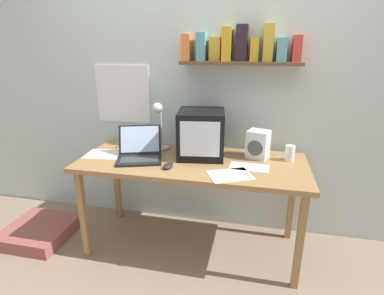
{
  "coord_description": "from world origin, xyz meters",
  "views": [
    {
      "loc": [
        0.44,
        -2.0,
        1.54
      ],
      "look_at": [
        0.0,
        0.0,
        0.84
      ],
      "focal_mm": 28.0,
      "sensor_mm": 36.0,
      "label": 1
    }
  ],
  "objects_px": {
    "laptop": "(140,151)",
    "open_notebook": "(249,167)",
    "crt_monitor": "(201,134)",
    "loose_paper_near_monitor": "(105,154)",
    "loose_paper_near_laptop": "(133,146)",
    "floor_cushion": "(39,231)",
    "computer_mouse": "(168,166)",
    "corner_desk": "(192,168)",
    "space_heater": "(258,144)",
    "juice_glass": "(290,154)",
    "printed_handout": "(230,175)",
    "desk_lamp": "(159,120)"
  },
  "relations": [
    {
      "from": "laptop",
      "to": "open_notebook",
      "type": "xyz_separation_m",
      "value": [
        0.81,
        -0.01,
        -0.05
      ]
    },
    {
      "from": "crt_monitor",
      "to": "loose_paper_near_monitor",
      "type": "relative_size",
      "value": 1.27
    },
    {
      "from": "loose_paper_near_laptop",
      "to": "floor_cushion",
      "type": "bearing_deg",
      "value": -152.8
    },
    {
      "from": "laptop",
      "to": "computer_mouse",
      "type": "distance_m",
      "value": 0.3
    },
    {
      "from": "corner_desk",
      "to": "laptop",
      "type": "distance_m",
      "value": 0.41
    },
    {
      "from": "space_heater",
      "to": "open_notebook",
      "type": "height_order",
      "value": "space_heater"
    },
    {
      "from": "juice_glass",
      "to": "loose_paper_near_laptop",
      "type": "bearing_deg",
      "value": 177.35
    },
    {
      "from": "loose_paper_near_monitor",
      "to": "crt_monitor",
      "type": "bearing_deg",
      "value": 10.53
    },
    {
      "from": "space_heater",
      "to": "corner_desk",
      "type": "bearing_deg",
      "value": -142.63
    },
    {
      "from": "juice_glass",
      "to": "loose_paper_near_laptop",
      "type": "distance_m",
      "value": 1.25
    },
    {
      "from": "juice_glass",
      "to": "printed_handout",
      "type": "height_order",
      "value": "juice_glass"
    },
    {
      "from": "juice_glass",
      "to": "printed_handout",
      "type": "relative_size",
      "value": 0.34
    },
    {
      "from": "desk_lamp",
      "to": "loose_paper_near_laptop",
      "type": "height_order",
      "value": "desk_lamp"
    },
    {
      "from": "desk_lamp",
      "to": "computer_mouse",
      "type": "height_order",
      "value": "desk_lamp"
    },
    {
      "from": "crt_monitor",
      "to": "space_heater",
      "type": "xyz_separation_m",
      "value": [
        0.42,
        0.05,
        -0.07
      ]
    },
    {
      "from": "crt_monitor",
      "to": "open_notebook",
      "type": "distance_m",
      "value": 0.44
    },
    {
      "from": "crt_monitor",
      "to": "open_notebook",
      "type": "xyz_separation_m",
      "value": [
        0.37,
        -0.16,
        -0.17
      ]
    },
    {
      "from": "desk_lamp",
      "to": "juice_glass",
      "type": "height_order",
      "value": "desk_lamp"
    },
    {
      "from": "space_heater",
      "to": "computer_mouse",
      "type": "distance_m",
      "value": 0.69
    },
    {
      "from": "loose_paper_near_laptop",
      "to": "floor_cushion",
      "type": "height_order",
      "value": "loose_paper_near_laptop"
    },
    {
      "from": "corner_desk",
      "to": "loose_paper_near_monitor",
      "type": "bearing_deg",
      "value": -178.19
    },
    {
      "from": "laptop",
      "to": "space_heater",
      "type": "relative_size",
      "value": 1.93
    },
    {
      "from": "printed_handout",
      "to": "crt_monitor",
      "type": "bearing_deg",
      "value": 128.29
    },
    {
      "from": "computer_mouse",
      "to": "loose_paper_near_laptop",
      "type": "distance_m",
      "value": 0.57
    },
    {
      "from": "space_heater",
      "to": "open_notebook",
      "type": "distance_m",
      "value": 0.24
    },
    {
      "from": "space_heater",
      "to": "loose_paper_near_laptop",
      "type": "distance_m",
      "value": 1.02
    },
    {
      "from": "computer_mouse",
      "to": "floor_cushion",
      "type": "relative_size",
      "value": 0.22
    },
    {
      "from": "desk_lamp",
      "to": "crt_monitor",
      "type": "bearing_deg",
      "value": 0.38
    },
    {
      "from": "juice_glass",
      "to": "floor_cushion",
      "type": "xyz_separation_m",
      "value": [
        -1.98,
        -0.32,
        -0.74
      ]
    },
    {
      "from": "crt_monitor",
      "to": "juice_glass",
      "type": "bearing_deg",
      "value": -4.43
    },
    {
      "from": "computer_mouse",
      "to": "loose_paper_near_laptop",
      "type": "bearing_deg",
      "value": 137.62
    },
    {
      "from": "juice_glass",
      "to": "space_heater",
      "type": "relative_size",
      "value": 0.55
    },
    {
      "from": "corner_desk",
      "to": "floor_cushion",
      "type": "distance_m",
      "value": 1.44
    },
    {
      "from": "laptop",
      "to": "desk_lamp",
      "type": "relative_size",
      "value": 1.04
    },
    {
      "from": "corner_desk",
      "to": "loose_paper_near_monitor",
      "type": "height_order",
      "value": "loose_paper_near_monitor"
    },
    {
      "from": "crt_monitor",
      "to": "desk_lamp",
      "type": "xyz_separation_m",
      "value": [
        -0.35,
        0.06,
        0.07
      ]
    },
    {
      "from": "open_notebook",
      "to": "corner_desk",
      "type": "bearing_deg",
      "value": 173.77
    },
    {
      "from": "corner_desk",
      "to": "printed_handout",
      "type": "relative_size",
      "value": 4.97
    },
    {
      "from": "corner_desk",
      "to": "loose_paper_near_laptop",
      "type": "xyz_separation_m",
      "value": [
        -0.55,
        0.21,
        0.07
      ]
    },
    {
      "from": "printed_handout",
      "to": "loose_paper_near_laptop",
      "type": "bearing_deg",
      "value": 153.86
    },
    {
      "from": "space_heater",
      "to": "loose_paper_near_laptop",
      "type": "bearing_deg",
      "value": -164.83
    },
    {
      "from": "laptop",
      "to": "loose_paper_near_laptop",
      "type": "xyz_separation_m",
      "value": [
        -0.16,
        0.24,
        -0.05
      ]
    },
    {
      "from": "floor_cushion",
      "to": "crt_monitor",
      "type": "bearing_deg",
      "value": 11.96
    },
    {
      "from": "juice_glass",
      "to": "open_notebook",
      "type": "xyz_separation_m",
      "value": [
        -0.28,
        -0.2,
        -0.05
      ]
    },
    {
      "from": "loose_paper_near_laptop",
      "to": "desk_lamp",
      "type": "bearing_deg",
      "value": -8.13
    },
    {
      "from": "desk_lamp",
      "to": "computer_mouse",
      "type": "relative_size",
      "value": 3.41
    },
    {
      "from": "computer_mouse",
      "to": "loose_paper_near_laptop",
      "type": "relative_size",
      "value": 0.42
    },
    {
      "from": "crt_monitor",
      "to": "floor_cushion",
      "type": "relative_size",
      "value": 0.76
    },
    {
      "from": "juice_glass",
      "to": "computer_mouse",
      "type": "relative_size",
      "value": 1.01
    },
    {
      "from": "loose_paper_near_laptop",
      "to": "floor_cushion",
      "type": "relative_size",
      "value": 0.53
    }
  ]
}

